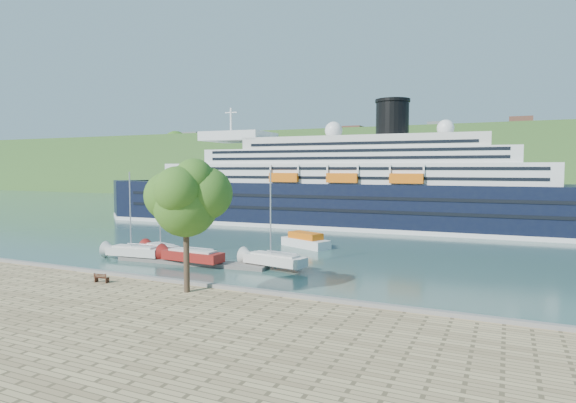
# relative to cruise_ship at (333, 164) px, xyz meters

# --- Properties ---
(ground) EXTENTS (400.00, 400.00, 0.00)m
(ground) POSITION_rel_cruise_ship_xyz_m (-2.81, -51.12, -11.33)
(ground) COLOR #2E5249
(ground) RESTS_ON ground
(far_hillside) EXTENTS (400.00, 50.00, 24.00)m
(far_hillside) POSITION_rel_cruise_ship_xyz_m (-2.81, 93.88, 0.67)
(far_hillside) COLOR #325723
(far_hillside) RESTS_ON ground
(quay_coping) EXTENTS (220.00, 0.50, 0.30)m
(quay_coping) POSITION_rel_cruise_ship_xyz_m (-2.81, -51.32, -10.18)
(quay_coping) COLOR slate
(quay_coping) RESTS_ON promenade
(cruise_ship) EXTENTS (101.41, 18.91, 22.65)m
(cruise_ship) POSITION_rel_cruise_ship_xyz_m (0.00, 0.00, 0.00)
(cruise_ship) COLOR black
(cruise_ship) RESTS_ON ground
(park_bench) EXTENTS (1.39, 0.70, 0.86)m
(park_bench) POSITION_rel_cruise_ship_xyz_m (-1.86, -53.84, -9.90)
(park_bench) COLOR #401E12
(park_bench) RESTS_ON promenade
(promenade_tree) EXTENTS (6.78, 6.78, 11.23)m
(promenade_tree) POSITION_rel_cruise_ship_xyz_m (6.61, -53.40, -4.71)
(promenade_tree) COLOR #336219
(promenade_tree) RESTS_ON promenade
(floating_pontoon) EXTENTS (18.31, 3.62, 0.40)m
(floating_pontoon) POSITION_rel_cruise_ship_xyz_m (-2.68, -40.10, -11.13)
(floating_pontoon) COLOR gray
(floating_pontoon) RESTS_ON ground
(sailboat_white_near) EXTENTS (7.72, 2.77, 9.76)m
(sailboat_white_near) POSITION_rel_cruise_ship_xyz_m (-10.03, -40.87, -6.45)
(sailboat_white_near) COLOR silver
(sailboat_white_near) RESTS_ON ground
(sailboat_red) EXTENTS (8.13, 2.71, 10.35)m
(sailboat_red) POSITION_rel_cruise_ship_xyz_m (-2.01, -40.73, -6.15)
(sailboat_red) COLOR maroon
(sailboat_red) RESTS_ON ground
(sailboat_white_far) EXTENTS (8.01, 3.45, 10.02)m
(sailboat_white_far) POSITION_rel_cruise_ship_xyz_m (7.13, -38.86, -6.32)
(sailboat_white_far) COLOR silver
(sailboat_white_far) RESTS_ON ground
(tender_launch) EXTENTS (7.69, 5.25, 2.02)m
(tender_launch) POSITION_rel_cruise_ship_xyz_m (4.57, -24.27, -10.32)
(tender_launch) COLOR orange
(tender_launch) RESTS_ON ground
(sailboat_extra) EXTENTS (7.35, 4.10, 9.16)m
(sailboat_extra) POSITION_rel_cruise_ship_xyz_m (-8.14, -38.21, -6.75)
(sailboat_extra) COLOR maroon
(sailboat_extra) RESTS_ON ground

